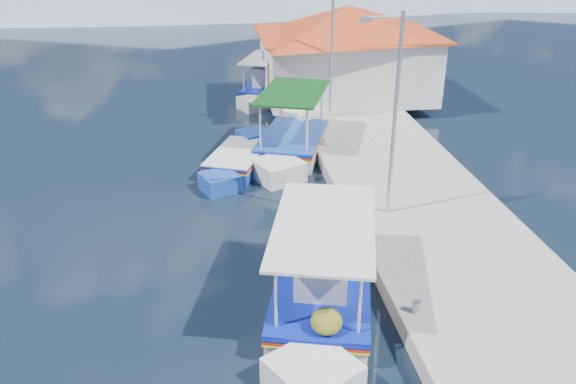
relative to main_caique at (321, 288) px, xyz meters
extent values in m
plane|color=black|center=(-1.81, 1.77, -0.50)|extent=(160.00, 160.00, 0.00)
cube|color=#A39F98|center=(4.09, 7.77, -0.25)|extent=(5.00, 44.00, 0.50)
cylinder|color=#A5A8AD|center=(1.99, -1.23, 0.15)|extent=(0.20, 0.20, 0.30)
cylinder|color=#A5A8AD|center=(1.99, 3.77, 0.15)|extent=(0.20, 0.20, 0.30)
cylinder|color=#A5A8AD|center=(1.99, 9.77, 0.15)|extent=(0.20, 0.20, 0.30)
cylinder|color=#A5A8AD|center=(1.99, 15.77, 0.15)|extent=(0.20, 0.20, 0.30)
cube|color=silver|center=(0.02, -0.08, -0.28)|extent=(3.24, 4.78, 0.95)
cube|color=silver|center=(-0.71, 2.72, -0.16)|extent=(2.18, 2.18, 1.05)
cube|color=silver|center=(0.73, -2.79, -0.28)|extent=(2.12, 2.12, 0.90)
cube|color=#0B1C92|center=(0.02, -0.08, 0.16)|extent=(3.34, 4.92, 0.06)
cube|color=#AF230F|center=(0.02, -0.08, 0.08)|extent=(3.34, 4.92, 0.05)
cube|color=yellow|center=(0.02, -0.08, 0.01)|extent=(3.34, 4.92, 0.04)
cube|color=#0B1C92|center=(0.02, -0.08, 0.23)|extent=(3.35, 4.88, 0.05)
cube|color=brown|center=(0.02, -0.08, 0.20)|extent=(3.05, 4.65, 0.05)
cube|color=silver|center=(0.09, -0.37, 0.75)|extent=(1.51, 1.57, 1.11)
cube|color=silver|center=(0.09, -0.37, 1.33)|extent=(1.64, 1.70, 0.06)
cylinder|color=beige|center=(-1.30, 1.47, 1.01)|extent=(0.07, 0.07, 1.61)
cylinder|color=beige|center=(0.41, 1.92, 1.01)|extent=(0.07, 0.07, 1.61)
cylinder|color=beige|center=(-0.37, -2.07, 1.01)|extent=(0.07, 0.07, 1.61)
cylinder|color=beige|center=(1.34, -1.63, 1.01)|extent=(0.07, 0.07, 1.61)
cube|color=silver|center=(0.02, -0.08, 1.81)|extent=(3.35, 4.81, 0.07)
ellipsoid|color=#535216|center=(-0.73, 1.18, 0.49)|extent=(0.76, 0.84, 0.57)
ellipsoid|color=#535216|center=(-0.17, 1.85, 0.44)|extent=(0.64, 0.71, 0.48)
ellipsoid|color=#535216|center=(0.67, -1.78, 0.46)|extent=(0.68, 0.75, 0.51)
sphere|color=#E14707|center=(0.84, 0.76, 0.96)|extent=(0.40, 0.40, 0.40)
cube|color=silver|center=(0.79, 10.30, -0.26)|extent=(3.48, 4.63, 1.05)
cube|color=silver|center=(-0.15, 12.91, -0.12)|extent=(2.13, 2.13, 1.16)
cube|color=silver|center=(1.69, 7.77, -0.26)|extent=(2.07, 2.07, 1.00)
cube|color=#0B1C92|center=(0.79, 10.30, 0.23)|extent=(3.58, 4.77, 0.07)
cube|color=#AF230F|center=(0.79, 10.30, 0.14)|extent=(3.58, 4.77, 0.06)
cube|color=yellow|center=(0.79, 10.30, 0.06)|extent=(3.58, 4.77, 0.04)
cube|color=#193F9B|center=(0.79, 10.30, 0.31)|extent=(3.59, 4.74, 0.06)
cube|color=brown|center=(0.79, 10.30, 0.28)|extent=(3.29, 4.50, 0.06)
cylinder|color=beige|center=(-0.63, 11.63, 1.16)|extent=(0.08, 0.08, 1.77)
cylinder|color=beige|center=(1.04, 12.23, 1.16)|extent=(0.08, 0.08, 1.77)
cylinder|color=beige|center=(0.53, 8.37, 1.16)|extent=(0.08, 0.08, 1.77)
cylinder|color=beige|center=(2.21, 8.96, 1.16)|extent=(0.08, 0.08, 1.77)
cube|color=#0C3F14|center=(0.79, 10.30, 2.05)|extent=(3.58, 4.67, 0.08)
cube|color=#193F9B|center=(-1.50, 9.01, -0.30)|extent=(2.74, 3.57, 0.88)
cube|color=#193F9B|center=(-2.30, 10.97, -0.18)|extent=(1.58, 1.58, 0.98)
cube|color=#193F9B|center=(-0.73, 7.10, -0.30)|extent=(1.53, 1.53, 0.84)
cube|color=#0B1C92|center=(-1.50, 9.01, 0.11)|extent=(2.83, 3.67, 0.06)
cube|color=#AF230F|center=(-1.50, 9.01, 0.04)|extent=(2.83, 3.67, 0.05)
cube|color=yellow|center=(-1.50, 9.01, -0.03)|extent=(2.83, 3.67, 0.04)
cube|color=silver|center=(-1.50, 9.01, 0.18)|extent=(2.83, 3.65, 0.05)
cube|color=brown|center=(-1.50, 9.01, 0.15)|extent=(2.60, 3.46, 0.05)
cube|color=silver|center=(0.55, 18.69, -0.30)|extent=(3.05, 4.06, 0.85)
cube|color=silver|center=(-0.31, 20.95, -0.20)|extent=(1.80, 1.80, 0.94)
cube|color=silver|center=(1.39, 16.51, -0.30)|extent=(1.75, 1.75, 0.81)
cube|color=#0B1C92|center=(0.55, 18.69, 0.09)|extent=(3.15, 4.18, 0.05)
cube|color=#AF230F|center=(0.55, 18.69, 0.02)|extent=(3.15, 4.18, 0.04)
cube|color=yellow|center=(0.55, 18.69, -0.04)|extent=(3.15, 4.18, 0.04)
cube|color=#0B1C92|center=(0.55, 18.69, 0.16)|extent=(3.15, 4.15, 0.04)
cube|color=brown|center=(0.55, 18.69, 0.13)|extent=(2.89, 3.94, 0.04)
cube|color=silver|center=(0.65, 18.44, 0.62)|extent=(1.39, 1.46, 0.99)
cube|color=silver|center=(0.65, 18.44, 1.14)|extent=(1.51, 1.58, 0.05)
cylinder|color=beige|center=(-0.69, 19.85, 0.85)|extent=(0.06, 0.06, 1.44)
cylinder|color=beige|center=(0.72, 20.38, 0.85)|extent=(0.06, 0.06, 1.44)
cylinder|color=beige|center=(0.39, 17.00, 0.85)|extent=(0.06, 0.06, 1.44)
cylinder|color=beige|center=(1.80, 17.54, 0.85)|extent=(0.06, 0.06, 1.44)
cube|color=silver|center=(0.55, 18.69, 1.57)|extent=(3.14, 4.09, 0.06)
cube|color=silver|center=(4.39, 16.77, 1.50)|extent=(8.00, 6.00, 3.00)
cube|color=#B63F19|center=(4.39, 16.77, 3.05)|extent=(8.64, 6.48, 0.10)
pyramid|color=#B63F19|center=(4.39, 16.77, 3.70)|extent=(10.49, 10.49, 1.40)
cube|color=brown|center=(0.41, 15.77, 1.00)|extent=(0.06, 1.00, 2.00)
cube|color=#0B1C92|center=(0.41, 18.27, 1.60)|extent=(0.06, 1.20, 0.90)
cylinder|color=#A5A8AD|center=(2.79, 3.77, 3.00)|extent=(0.12, 0.12, 6.00)
cylinder|color=#A5A8AD|center=(2.29, 3.77, 5.85)|extent=(1.00, 0.08, 0.08)
cube|color=#A5A8AD|center=(1.79, 3.77, 5.80)|extent=(0.30, 0.14, 0.14)
cylinder|color=#A5A8AD|center=(2.79, 12.77, 3.00)|extent=(0.12, 0.12, 6.00)
camera|label=1|loc=(-2.43, -11.80, 8.29)|focal=36.63mm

